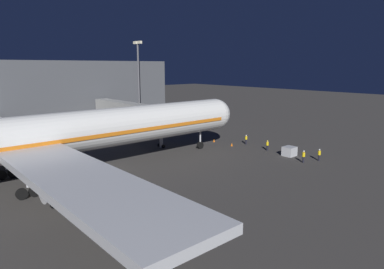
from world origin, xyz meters
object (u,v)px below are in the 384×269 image
(airliner_at_gate, at_px, (22,140))
(traffic_cone_nose_starboard, at_px, (214,140))
(jet_bridge, at_px, (136,111))
(ground_crew_by_tug, at_px, (304,156))
(traffic_cone_nose_port, at_px, (232,144))
(ground_crew_near_nose_gear, at_px, (319,154))
(ground_crew_under_port_wing, at_px, (267,145))
(apron_floodlight_mast, at_px, (139,78))
(ground_crew_by_belt_loader, at_px, (246,139))
(baggage_container_far_row, at_px, (289,151))

(airliner_at_gate, height_order, traffic_cone_nose_starboard, airliner_at_gate)
(jet_bridge, height_order, ground_crew_by_tug, jet_bridge)
(jet_bridge, relative_size, traffic_cone_nose_starboard, 44.10)
(traffic_cone_nose_port, bearing_deg, ground_crew_near_nose_gear, -170.41)
(ground_crew_near_nose_gear, distance_m, ground_crew_by_tug, 2.82)
(ground_crew_under_port_wing, relative_size, traffic_cone_nose_port, 3.16)
(airliner_at_gate, xyz_separation_m, ground_crew_by_tug, (-16.20, -33.14, -4.47))
(apron_floodlight_mast, bearing_deg, jet_bridge, 144.74)
(ground_crew_near_nose_gear, relative_size, traffic_cone_nose_starboard, 3.27)
(ground_crew_by_belt_loader, relative_size, traffic_cone_nose_starboard, 3.16)
(baggage_container_far_row, height_order, ground_crew_under_port_wing, ground_crew_under_port_wing)
(apron_floodlight_mast, bearing_deg, airliner_at_gate, 128.32)
(ground_crew_by_tug, bearing_deg, traffic_cone_nose_port, -0.49)
(baggage_container_far_row, height_order, ground_crew_near_nose_gear, ground_crew_near_nose_gear)
(airliner_at_gate, relative_size, apron_floodlight_mast, 3.55)
(apron_floodlight_mast, bearing_deg, traffic_cone_nose_port, -177.94)
(jet_bridge, height_order, ground_crew_by_belt_loader, jet_bridge)
(jet_bridge, height_order, apron_floodlight_mast, apron_floodlight_mast)
(ground_crew_near_nose_gear, bearing_deg, apron_floodlight_mast, 4.72)
(ground_crew_near_nose_gear, xyz_separation_m, traffic_cone_nose_starboard, (19.37, 2.53, -0.72))
(apron_floodlight_mast, bearing_deg, ground_crew_under_port_wing, -174.98)
(jet_bridge, distance_m, ground_crew_near_nose_gear, 32.86)
(airliner_at_gate, height_order, ground_crew_under_port_wing, airliner_at_gate)
(airliner_at_gate, distance_m, ground_crew_by_belt_loader, 36.55)
(jet_bridge, height_order, traffic_cone_nose_port, jet_bridge)
(apron_floodlight_mast, height_order, traffic_cone_nose_starboard, apron_floodlight_mast)
(traffic_cone_nose_starboard, bearing_deg, traffic_cone_nose_port, 180.00)
(ground_crew_under_port_wing, relative_size, ground_crew_by_tug, 0.95)
(ground_crew_under_port_wing, height_order, traffic_cone_nose_starboard, ground_crew_under_port_wing)
(ground_crew_near_nose_gear, relative_size, ground_crew_by_belt_loader, 1.03)
(airliner_at_gate, height_order, traffic_cone_nose_port, airliner_at_gate)
(jet_bridge, relative_size, ground_crew_by_belt_loader, 13.95)
(baggage_container_far_row, bearing_deg, ground_crew_under_port_wing, -2.91)
(jet_bridge, bearing_deg, ground_crew_by_tug, -161.39)
(ground_crew_by_tug, bearing_deg, traffic_cone_nose_starboard, -0.37)
(ground_crew_under_port_wing, xyz_separation_m, traffic_cone_nose_port, (6.09, 1.97, -0.68))
(ground_crew_near_nose_gear, height_order, ground_crew_by_belt_loader, ground_crew_near_nose_gear)
(apron_floodlight_mast, xyz_separation_m, ground_crew_by_belt_loader, (-28.50, -3.89, -10.08))
(jet_bridge, bearing_deg, ground_crew_near_nose_gear, -157.51)
(apron_floodlight_mast, height_order, ground_crew_near_nose_gear, apron_floodlight_mast)
(jet_bridge, distance_m, baggage_container_far_row, 28.48)
(ground_crew_near_nose_gear, bearing_deg, ground_crew_under_port_wing, 3.59)
(traffic_cone_nose_starboard, bearing_deg, ground_crew_by_belt_loader, -150.96)
(ground_crew_near_nose_gear, xyz_separation_m, ground_crew_by_tug, (0.98, 2.65, 0.02))
(airliner_at_gate, distance_m, baggage_container_far_row, 37.52)
(airliner_at_gate, distance_m, ground_crew_near_nose_gear, 39.95)
(apron_floodlight_mast, relative_size, ground_crew_under_port_wing, 11.03)
(jet_bridge, bearing_deg, ground_crew_under_port_wing, -150.70)
(ground_crew_near_nose_gear, height_order, traffic_cone_nose_port, ground_crew_near_nose_gear)
(apron_floodlight_mast, relative_size, baggage_container_far_row, 10.25)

